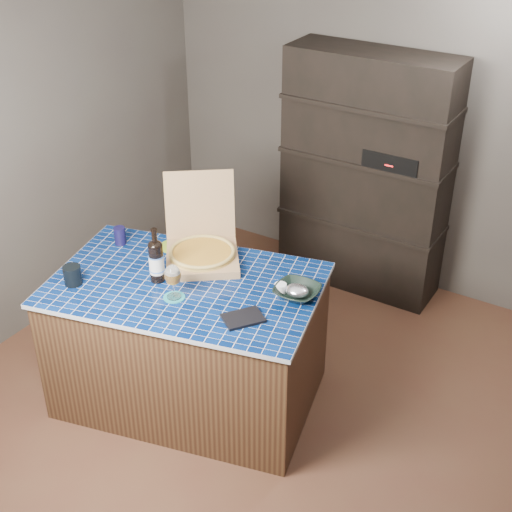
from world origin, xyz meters
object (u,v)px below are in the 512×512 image
Objects in this scene: kitchen_island at (189,341)px; mead_bottle at (156,260)px; wine_glass at (173,276)px; dvd_case at (243,318)px; pizza_box at (202,250)px; bowl at (297,292)px.

mead_bottle reaches higher than kitchen_island.
dvd_case is at bearing 3.62° from wine_glass.
mead_bottle is 0.21m from wine_glass.
pizza_box reaches higher than kitchen_island.
bowl is at bearing 5.64° from kitchen_island.
kitchen_island is at bearing -160.89° from bowl.
mead_bottle reaches higher than wine_glass.
dvd_case is (0.47, -0.13, 0.43)m from kitchen_island.
bowl is (0.61, 0.21, 0.45)m from kitchen_island.
pizza_box is at bearing 104.33° from wine_glass.
wine_glass is 0.69m from bowl.
dvd_case is 0.37m from bowl.
wine_glass is at bearing -140.48° from dvd_case.
dvd_case is at bearing -72.75° from pizza_box.
wine_glass is at bearing -26.46° from mead_bottle.
pizza_box is (-0.07, 0.26, 0.48)m from kitchen_island.
dvd_case is (0.62, -0.07, -0.12)m from mead_bottle.
wine_glass is (0.04, -0.15, 0.56)m from kitchen_island.
bowl reaches higher than kitchen_island.
bowl is (0.76, 0.27, -0.10)m from mead_bottle.
bowl is at bearing 19.68° from mead_bottle.
wine_glass reaches higher than kitchen_island.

